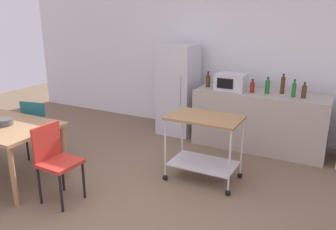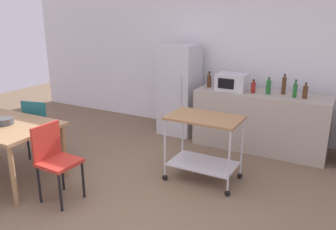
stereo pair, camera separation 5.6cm
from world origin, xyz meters
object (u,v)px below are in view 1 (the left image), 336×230
object	(u,v)px
refrigerator	(178,90)
bottle_soy_sauce	(294,90)
kitchen_cart	(204,138)
chair_red	(55,158)
fruit_bowl	(4,122)
bottle_soda	(304,92)
bottle_olive_oil	(283,85)
bottle_vinegar	(208,81)
bottle_wine	(267,87)
chair_teal	(40,125)
microwave	(231,82)
bottle_hot_sauce	(252,87)

from	to	relation	value
refrigerator	bottle_soy_sauce	xyz separation A→B (m)	(1.92, -0.16, 0.23)
refrigerator	kitchen_cart	distance (m)	1.86
chair_red	fruit_bowl	size ratio (longest dim) A/B	4.23
bottle_soy_sauce	refrigerator	bearing A→B (deg)	175.37
bottle_soda	bottle_olive_oil	bearing A→B (deg)	157.73
kitchen_cart	chair_red	bearing A→B (deg)	-136.12
bottle_vinegar	bottle_wine	distance (m)	0.96
bottle_olive_oil	chair_teal	bearing A→B (deg)	-146.60
microwave	bottle_hot_sauce	world-z (taller)	microwave
bottle_wine	bottle_soy_sauce	world-z (taller)	bottle_soy_sauce
bottle_soda	bottle_wine	bearing A→B (deg)	176.26
chair_teal	fruit_bowl	distance (m)	0.74
bottle_vinegar	chair_teal	bearing A→B (deg)	-133.72
bottle_wine	bottle_vinegar	bearing A→B (deg)	178.06
microwave	fruit_bowl	world-z (taller)	microwave
kitchen_cart	microwave	bearing A→B (deg)	94.64
chair_teal	refrigerator	world-z (taller)	refrigerator
kitchen_cart	fruit_bowl	bearing A→B (deg)	-151.63
chair_red	kitchen_cart	world-z (taller)	chair_red
fruit_bowl	kitchen_cart	bearing A→B (deg)	28.37
chair_teal	bottle_wine	distance (m)	3.39
fruit_bowl	bottle_soy_sauce	bearing A→B (deg)	39.83
microwave	bottle_soda	xyz separation A→B (m)	(1.08, -0.02, -0.03)
chair_red	bottle_wine	size ratio (longest dim) A/B	3.55
chair_red	fruit_bowl	distance (m)	0.93
chair_red	microwave	size ratio (longest dim) A/B	1.93
fruit_bowl	chair_red	bearing A→B (deg)	-4.29
bottle_hot_sauce	bottle_soda	world-z (taller)	bottle_soda
refrigerator	bottle_wine	xyz separation A→B (m)	(1.54, -0.12, 0.23)
fruit_bowl	chair_teal	bearing A→B (deg)	103.60
bottle_hot_sauce	fruit_bowl	distance (m)	3.48
chair_teal	microwave	world-z (taller)	microwave
bottle_wine	bottle_soda	distance (m)	0.52
bottle_vinegar	bottle_olive_oil	bearing A→B (deg)	3.15
bottle_wine	microwave	bearing A→B (deg)	-178.46
chair_red	bottle_soy_sauce	world-z (taller)	bottle_soy_sauce
microwave	chair_red	bearing A→B (deg)	-114.44
bottle_hot_sauce	chair_red	bearing A→B (deg)	-120.63
chair_red	bottle_olive_oil	distance (m)	3.37
bottle_olive_oil	bottle_hot_sauce	bearing A→B (deg)	-162.55
bottle_wine	bottle_olive_oil	world-z (taller)	bottle_olive_oil
bottle_wine	chair_red	bearing A→B (deg)	-123.71
bottle_olive_oil	bottle_soda	size ratio (longest dim) A/B	1.32
microwave	fruit_bowl	size ratio (longest dim) A/B	2.19
chair_red	fruit_bowl	xyz separation A→B (m)	(-0.88, 0.07, 0.27)
bottle_hot_sauce	bottle_soy_sauce	world-z (taller)	bottle_soy_sauce
bottle_vinegar	microwave	xyz separation A→B (m)	(0.40, -0.05, 0.03)
chair_teal	bottle_soy_sauce	xyz separation A→B (m)	(3.16, 1.84, 0.49)
bottle_vinegar	bottle_soda	bearing A→B (deg)	-2.57
kitchen_cart	bottle_wine	bearing A→B (deg)	71.75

